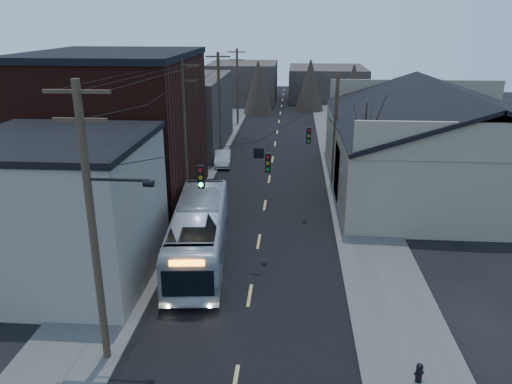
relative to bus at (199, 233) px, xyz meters
The scene contains 14 objects.
road_surface 18.76m from the bus, 80.77° to the left, with size 9.00×110.00×0.02m, color black.
sidewalk_left 18.84m from the bus, 100.74° to the left, with size 4.00×110.00×0.12m, color #474744.
sidewalk_right 20.81m from the bus, 62.76° to the left, with size 4.00×110.00×0.12m, color #474744.
building_clapboard 6.81m from the bus, 156.99° to the right, with size 8.00×8.00×7.00m, color gray.
building_brick 11.50m from the bus, 129.63° to the left, with size 10.00×12.00×10.00m, color black.
building_left_far 25.38m from the bus, 104.89° to the left, with size 9.00×14.00×7.00m, color #322E28.
warehouse 20.93m from the bus, 40.05° to the left, with size 16.16×20.60×7.73m.
building_far_left 53.56m from the bus, 93.21° to the left, with size 10.00×12.00×6.00m, color #322E28.
building_far_right 59.31m from the bus, 80.29° to the left, with size 12.00×14.00×5.00m, color #322E28.
bare_tree 12.88m from the bus, 41.66° to the left, with size 0.40×0.40×7.20m, color black.
utility_lines 13.05m from the bus, 90.52° to the left, with size 11.24×45.28×10.50m.
bus is the anchor object (origin of this frame).
parked_car 18.29m from the bus, 94.08° to the left, with size 1.35×3.89×1.28m, color #989A9F.
fire_hydrant 13.15m from the bus, 43.67° to the right, with size 0.36×0.25×0.73m.
Camera 1 is at (1.85, -12.39, 12.26)m, focal length 35.00 mm.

